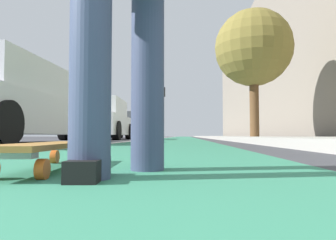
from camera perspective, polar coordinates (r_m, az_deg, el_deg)
name	(u,v)px	position (r m, az deg, el deg)	size (l,w,h in m)	color
ground_plane	(175,140)	(10.38, 1.30, -3.73)	(80.00, 80.00, 0.00)	#38383D
bike_lane_paint	(181,138)	(24.38, 2.44, -3.27)	(56.00, 1.92, 0.00)	#2D7256
lane_stripe_white	(163,138)	(20.43, -0.85, -3.33)	(52.00, 0.16, 0.01)	silver
sidewalk_curb	(232,137)	(18.58, 11.83, -3.13)	(52.00, 3.20, 0.12)	#9E9B93
building_facade	(264,68)	(23.61, 17.41, 9.24)	(40.00, 1.20, 10.14)	slate
skateboard	(50,148)	(1.41, -20.98, -4.85)	(0.85, 0.26, 0.11)	orange
parked_car_near	(9,105)	(6.34, -27.43, 2.48)	(4.56, 2.00, 1.48)	silver
parked_car_mid	(100,120)	(11.59, -12.54, -0.09)	(4.12, 2.05, 1.48)	silver
parked_car_far	(130,126)	(17.94, -7.05, -1.11)	(4.25, 2.06, 1.48)	#4C5156
traffic_light	(164,103)	(26.22, -0.83, 3.21)	(0.33, 0.28, 4.27)	#2D2D2D
street_tree_mid	(253,48)	(11.32, 15.55, 12.65)	(2.66, 2.66, 4.52)	brown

